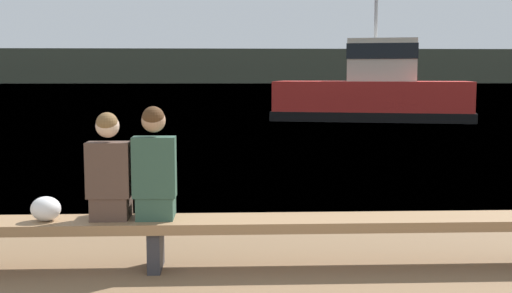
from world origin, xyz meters
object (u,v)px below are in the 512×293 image
bench_main (155,227)px  person_right (155,169)px  tugboat_red (373,94)px  person_left (109,173)px  shopping_bag (46,209)px

bench_main → person_right: size_ratio=7.86×
tugboat_red → bench_main: bearing=175.2°
person_left → person_right: 0.43m
shopping_bag → tugboat_red: (7.62, 19.94, 0.44)m
bench_main → tugboat_red: (6.61, 19.91, 0.63)m
shopping_bag → person_right: bearing=2.0°
bench_main → tugboat_red: 20.99m
person_left → person_right: bearing=-0.2°
bench_main → person_left: bearing=178.7°
person_right → bench_main: bearing=-106.3°
shopping_bag → tugboat_red: 21.35m
tugboat_red → person_left: bearing=174.1°
shopping_bag → tugboat_red: bearing=69.1°
person_left → bench_main: bearing=-1.3°
shopping_bag → tugboat_red: size_ratio=0.03×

